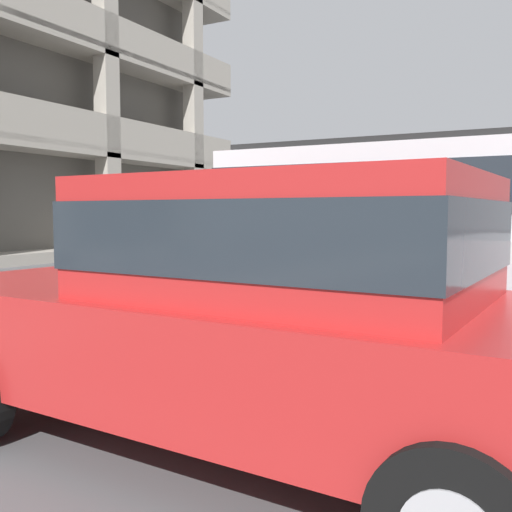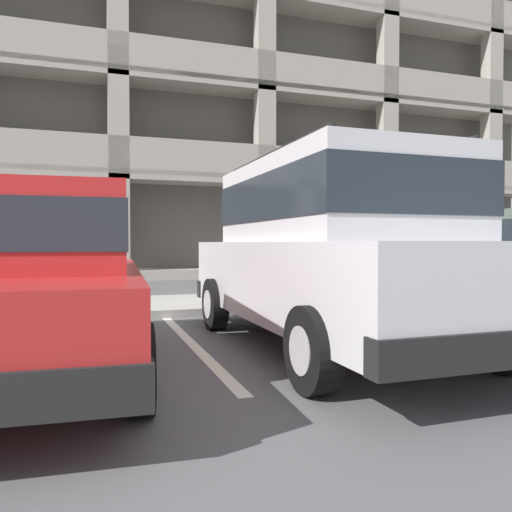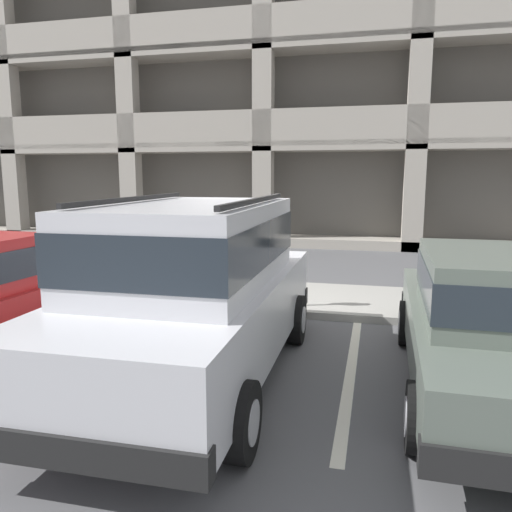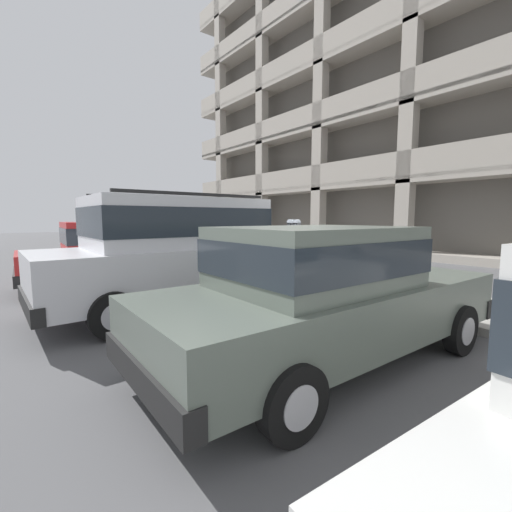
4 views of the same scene
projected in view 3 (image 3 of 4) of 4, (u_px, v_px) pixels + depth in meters
name	position (u px, v px, depth m)	size (l,w,h in m)	color
ground_plane	(259.00, 323.00, 7.90)	(80.00, 80.00, 0.10)	#565659
sidewalk	(275.00, 297.00, 9.13)	(40.00, 2.20, 0.12)	#9E9B93
parking_stall_lines	(352.00, 359.00, 6.19)	(12.32, 4.80, 0.01)	silver
silver_suv	(195.00, 285.00, 5.43)	(2.05, 4.80, 2.03)	silver
dark_hatchback	(499.00, 321.00, 5.00)	(1.90, 4.51, 1.54)	#5B665B
parking_meter_near	(257.00, 240.00, 8.06)	(0.35, 0.12, 1.48)	#595B60
parking_garage	(293.00, 1.00, 19.61)	(32.00, 10.00, 19.25)	#5C5851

